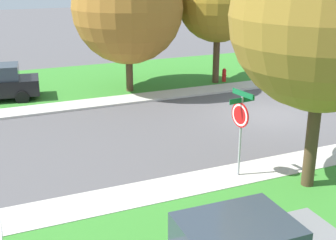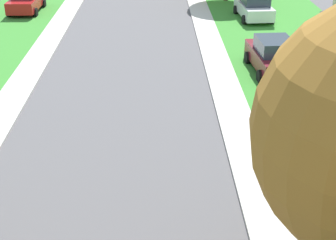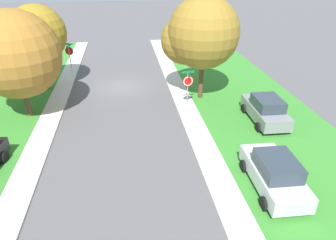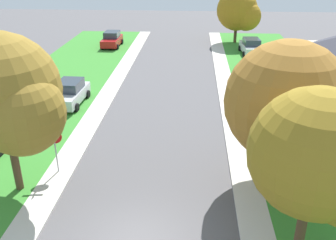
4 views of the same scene
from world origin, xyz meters
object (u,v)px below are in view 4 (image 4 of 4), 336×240
Objects in this scene: car_white_driveway_right at (251,46)px; tree_sidewalk_mid at (324,160)px; tree_sidewalk_near at (294,108)px; tree_across_left at (239,12)px; car_maroon_near_corner at (256,75)px; car_silver_kerbside_mid at (70,93)px; stop_sign_far_corner at (54,140)px; car_red_across_road at (112,39)px; tree_corner_large at (7,97)px; car_black_far_down_street at (273,114)px.

car_white_driveway_right is 30.09m from tree_sidewalk_mid.
car_white_driveway_right is at bearing 86.13° from tree_sidewalk_near.
car_maroon_near_corner is at bearing -89.99° from tree_across_left.
car_white_driveway_right is 1.01× the size of car_silver_kerbside_mid.
stop_sign_far_corner is 27.66m from car_white_driveway_right.
car_red_across_road is 17.75m from car_silver_kerbside_mid.
car_silver_kerbside_mid is 19.85m from tree_sidewalk_mid.
tree_across_left is at bearing 67.55° from tree_corner_large.
tree_across_left reaches higher than stop_sign_far_corner.
car_white_driveway_right is at bearing 45.54° from car_silver_kerbside_mid.
car_red_across_road is (-15.62, 2.40, 0.00)m from car_white_driveway_right.
car_maroon_near_corner is 0.66× the size of tree_sidewalk_mid.
tree_corner_large is at bearing -83.99° from car_silver_kerbside_mid.
stop_sign_far_corner is at bearing -129.72° from car_maroon_near_corner.
car_white_driveway_right is 0.63× the size of tree_sidewalk_near.
tree_sidewalk_mid reaches higher than car_maroon_near_corner.
tree_corner_large is (1.15, -10.89, 3.92)m from car_silver_kerbside_mid.
car_silver_kerbside_mid is 0.65× the size of tree_sidewalk_mid.
car_black_far_down_street is at bearing -11.23° from car_silver_kerbside_mid.
tree_across_left reaches higher than car_silver_kerbside_mid.
car_red_across_road is 15.29m from tree_across_left.
stop_sign_far_corner is 13.51m from car_black_far_down_street.
car_silver_kerbside_mid is at bearing 168.77° from car_black_far_down_street.
car_black_far_down_street is at bearing -90.62° from car_maroon_near_corner.
tree_sidewalk_mid is (-0.97, -11.69, 3.48)m from car_black_far_down_street.
tree_corner_large reaches higher than tree_across_left.
tree_corner_large is (-13.03, -31.54, 1.07)m from tree_across_left.
car_maroon_near_corner is 19.30m from car_red_across_road.
tree_across_left is 0.84× the size of tree_corner_large.
car_black_far_down_street is (14.66, -20.54, 0.00)m from car_red_across_road.
tree_sidewalk_near is (13.37, -9.55, 3.23)m from car_silver_kerbside_mid.
car_red_across_road is 0.69× the size of tree_across_left.
tree_across_left is at bearing 88.47° from tree_sidewalk_near.
car_black_far_down_street is 0.72× the size of tree_across_left.
car_maroon_near_corner and car_black_far_down_street have the same top height.
stop_sign_far_corner is 27.03m from car_red_across_road.
car_silver_kerbside_mid is 0.97× the size of car_black_far_down_street.
tree_corner_large is at bearing -147.98° from car_black_far_down_street.
tree_sidewalk_near is (-0.72, -6.75, 3.23)m from car_black_far_down_street.
car_red_across_road is at bearing 117.06° from tree_sidewalk_near.
tree_sidewalk_mid is (-1.93, -29.83, 3.48)m from car_white_driveway_right.
tree_corner_large is at bearing -128.85° from car_maroon_near_corner.
tree_sidewalk_near is at bearing -62.94° from car_red_across_road.
tree_corner_large reaches higher than stop_sign_far_corner.
car_white_driveway_right and car_black_far_down_street have the same top height.
tree_sidewalk_near reaches higher than car_white_driveway_right.
stop_sign_far_corner is 0.44× the size of tree_across_left.
tree_sidewalk_mid reaches higher than car_silver_kerbside_mid.
car_silver_kerbside_mid is (-2.20, 9.13, -1.01)m from stop_sign_far_corner.
car_silver_kerbside_mid is at bearing -124.48° from tree_across_left.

